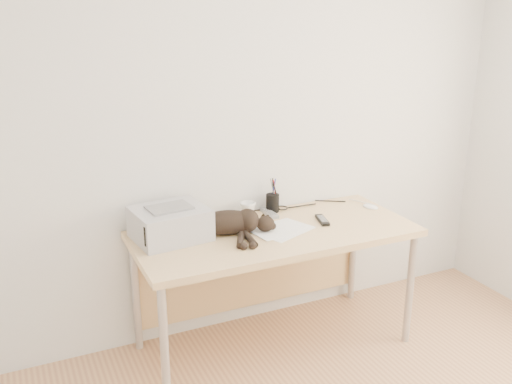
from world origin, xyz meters
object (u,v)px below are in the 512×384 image
desk (268,247)px  mug (248,209)px  cat (223,224)px  pen_cup (273,203)px  mouse (371,205)px  printer (170,223)px

desk → mug: size_ratio=17.23×
desk → cat: size_ratio=2.54×
desk → cat: cat is taller
mug → pen_cup: size_ratio=0.45×
cat → mouse: bearing=16.3°
mug → printer: bearing=-164.8°
printer → mouse: (1.29, -0.04, -0.07)m
mug → pen_cup: (0.17, 0.01, 0.01)m
printer → cat: size_ratio=0.67×
printer → mug: bearing=15.2°
cat → pen_cup: 0.47m
cat → mug: (0.24, 0.22, -0.02)m
printer → mug: 0.55m
printer → pen_cup: pen_cup is taller
mug → mouse: size_ratio=0.88×
desk → mouse: mouse is taller
pen_cup → mouse: size_ratio=1.96×
mouse → printer: bearing=153.7°
cat → mug: bearing=56.2°
mouse → cat: bearing=157.6°
printer → pen_cup: (0.70, 0.15, -0.03)m
desk → pen_cup: 0.31m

